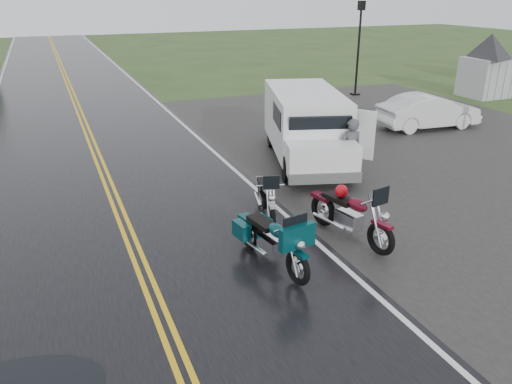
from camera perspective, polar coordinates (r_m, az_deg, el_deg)
ground at (r=9.40m, az=-11.35°, el=-12.48°), size 120.00×120.00×0.00m
road at (r=18.48m, az=-17.96°, el=4.55°), size 8.00×100.00×0.04m
parking_pad at (r=18.41m, az=20.39°, el=4.15°), size 14.00×24.00×0.03m
visitor_center at (r=29.11m, az=25.16°, el=14.50°), size 16.00×10.00×4.80m
motorcycle_red at (r=10.67m, az=14.21°, el=-3.78°), size 1.39×2.61×1.46m
motorcycle_teal at (r=9.38m, az=4.86°, el=-7.13°), size 1.24×2.47×1.39m
motorcycle_silver at (r=11.54m, az=1.81°, el=-1.60°), size 1.29×2.25×1.25m
van_white at (r=14.30m, az=3.71°, el=5.36°), size 3.85×6.27×2.31m
person_at_van at (r=14.65m, az=10.71°, el=4.58°), size 0.72×0.51×1.89m
sedan_white at (r=21.51m, az=19.10°, el=8.64°), size 4.26×1.78×1.37m
lamp_post_far_right at (r=27.40m, az=11.62°, el=15.72°), size 0.41×0.41×4.80m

